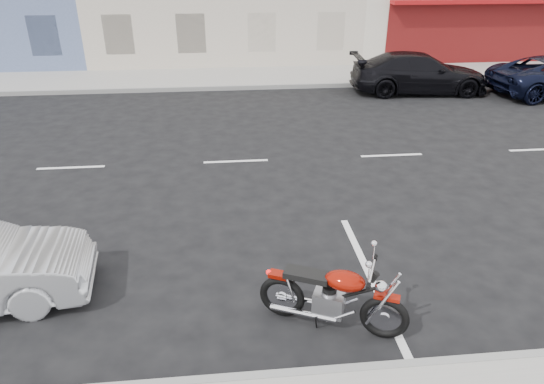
{
  "coord_description": "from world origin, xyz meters",
  "views": [
    {
      "loc": [
        -2.21,
        -11.21,
        4.69
      ],
      "look_at": [
        -1.43,
        -3.41,
        0.8
      ],
      "focal_mm": 32.0,
      "sensor_mm": 36.0,
      "label": 1
    }
  ],
  "objects": [
    {
      "name": "sidewalk_far",
      "position": [
        -5.0,
        8.7,
        0.07
      ],
      "size": [
        80.0,
        3.4,
        0.15
      ],
      "primitive_type": "cube",
      "color": "gray",
      "rests_on": "ground"
    },
    {
      "name": "motorcycle",
      "position": [
        -0.2,
        -6.37,
        0.48
      ],
      "size": [
        1.95,
        1.01,
        1.04
      ],
      "rotation": [
        0.0,
        0.0,
        -0.41
      ],
      "color": "black",
      "rests_on": "ground"
    },
    {
      "name": "curb_far",
      "position": [
        -5.0,
        7.0,
        0.08
      ],
      "size": [
        80.0,
        0.12,
        0.16
      ],
      "primitive_type": "cube",
      "color": "gray",
      "rests_on": "ground"
    },
    {
      "name": "ground",
      "position": [
        0.0,
        0.0,
        0.0
      ],
      "size": [
        120.0,
        120.0,
        0.0
      ],
      "primitive_type": "plane",
      "color": "black",
      "rests_on": "ground"
    },
    {
      "name": "car_far",
      "position": [
        4.92,
        6.0,
        0.72
      ],
      "size": [
        5.07,
        2.36,
        1.43
      ],
      "primitive_type": "imported",
      "rotation": [
        0.0,
        0.0,
        1.5
      ],
      "color": "black",
      "rests_on": "ground"
    }
  ]
}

